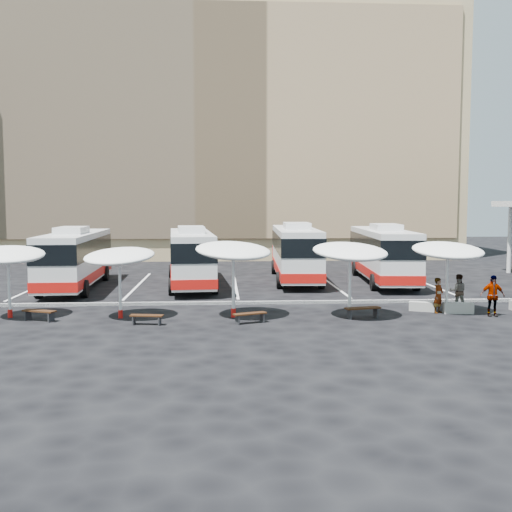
{
  "coord_description": "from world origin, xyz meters",
  "views": [
    {
      "loc": [
        -0.89,
        -29.05,
        5.01
      ],
      "look_at": [
        1.0,
        3.0,
        2.2
      ],
      "focal_mm": 42.0,
      "sensor_mm": 36.0,
      "label": 1
    }
  ],
  "objects": [
    {
      "name": "bus_0",
      "position": [
        -9.51,
        6.91,
        1.88
      ],
      "size": [
        3.01,
        11.69,
        3.68
      ],
      "rotation": [
        0.0,
        0.0,
        0.04
      ],
      "color": "silver",
      "rests_on": "ground"
    },
    {
      "name": "conc_bench_0",
      "position": [
        8.5,
        -1.89,
        0.22
      ],
      "size": [
        1.2,
        0.81,
        0.43
      ],
      "primitive_type": "cube",
      "rotation": [
        0.0,
        0.0,
        -0.41
      ],
      "color": "gray",
      "rests_on": "ground"
    },
    {
      "name": "sunshade_1",
      "position": [
        -5.31,
        -2.81,
        2.72
      ],
      "size": [
        3.83,
        3.86,
        3.2
      ],
      "rotation": [
        0.0,
        0.0,
        -0.3
      ],
      "color": "silver",
      "rests_on": "ground"
    },
    {
      "name": "bay_lines",
      "position": [
        0.0,
        8.0,
        0.01
      ],
      "size": [
        24.15,
        12.0,
        0.01
      ],
      "color": "white",
      "rests_on": "ground"
    },
    {
      "name": "wood_bench_3",
      "position": [
        5.31,
        -3.48,
        0.37
      ],
      "size": [
        1.64,
        0.76,
        0.49
      ],
      "rotation": [
        0.0,
        0.0,
        0.22
      ],
      "color": "black",
      "rests_on": "ground"
    },
    {
      "name": "sandstone_building",
      "position": [
        0.0,
        31.87,
        12.63
      ],
      "size": [
        42.0,
        18.25,
        29.6
      ],
      "color": "tan",
      "rests_on": "ground"
    },
    {
      "name": "sunshade_0",
      "position": [
        -10.19,
        -2.44,
        2.78
      ],
      "size": [
        3.9,
        3.92,
        3.27
      ],
      "rotation": [
        0.0,
        0.0,
        0.29
      ],
      "color": "silver",
      "rests_on": "ground"
    },
    {
      "name": "wood_bench_2",
      "position": [
        0.31,
        -4.29,
        0.34
      ],
      "size": [
        1.47,
        0.89,
        0.44
      ],
      "rotation": [
        0.0,
        0.0,
        0.38
      ],
      "color": "black",
      "rests_on": "ground"
    },
    {
      "name": "bus_2",
      "position": [
        3.98,
        9.81,
        1.95
      ],
      "size": [
        3.2,
        12.12,
        3.81
      ],
      "rotation": [
        0.0,
        0.0,
        -0.05
      ],
      "color": "silver",
      "rests_on": "ground"
    },
    {
      "name": "sunshade_3",
      "position": [
        4.75,
        -3.31,
        2.91
      ],
      "size": [
        3.94,
        3.97,
        3.43
      ],
      "rotation": [
        0.0,
        0.0,
        0.23
      ],
      "color": "silver",
      "rests_on": "ground"
    },
    {
      "name": "curb_divider",
      "position": [
        0.0,
        0.5,
        0.07
      ],
      "size": [
        34.0,
        0.25,
        0.15
      ],
      "primitive_type": "cube",
      "color": "black",
      "rests_on": "ground"
    },
    {
      "name": "wood_bench_0",
      "position": [
        -8.67,
        -3.26,
        0.36
      ],
      "size": [
        1.55,
        0.96,
        0.46
      ],
      "rotation": [
        0.0,
        0.0,
        -0.4
      ],
      "color": "black",
      "rests_on": "ground"
    },
    {
      "name": "ground",
      "position": [
        0.0,
        0.0,
        0.0
      ],
      "size": [
        120.0,
        120.0,
        0.0
      ],
      "primitive_type": "plane",
      "color": "black",
      "rests_on": "ground"
    },
    {
      "name": "passenger_0",
      "position": [
        9.08,
        -2.43,
        0.81
      ],
      "size": [
        0.71,
        0.68,
        1.63
      ],
      "primitive_type": "imported",
      "rotation": [
        0.0,
        0.0,
        0.69
      ],
      "color": "black",
      "rests_on": "ground"
    },
    {
      "name": "wood_bench_1",
      "position": [
        -3.97,
        -4.37,
        0.32
      ],
      "size": [
        1.41,
        0.57,
        0.42
      ],
      "rotation": [
        0.0,
        0.0,
        -0.16
      ],
      "color": "black",
      "rests_on": "ground"
    },
    {
      "name": "conc_bench_1",
      "position": [
        9.96,
        -2.57,
        0.25
      ],
      "size": [
        1.36,
        0.6,
        0.5
      ],
      "primitive_type": "cube",
      "rotation": [
        0.0,
        0.0,
        -0.12
      ],
      "color": "gray",
      "rests_on": "ground"
    },
    {
      "name": "bus_1",
      "position": [
        -2.73,
        7.62,
        1.88
      ],
      "size": [
        3.4,
        11.74,
        3.68
      ],
      "rotation": [
        0.0,
        0.0,
        0.08
      ],
      "color": "silver",
      "rests_on": "ground"
    },
    {
      "name": "sunshade_2",
      "position": [
        -0.35,
        -2.9,
        2.94
      ],
      "size": [
        4.32,
        4.35,
        3.47
      ],
      "rotation": [
        0.0,
        0.0,
        0.38
      ],
      "color": "silver",
      "rests_on": "ground"
    },
    {
      "name": "passenger_1",
      "position": [
        10.43,
        -1.38,
        0.83
      ],
      "size": [
        0.94,
        0.81,
        1.66
      ],
      "primitive_type": "imported",
      "rotation": [
        0.0,
        0.0,
        2.88
      ],
      "color": "black",
      "rests_on": "ground"
    },
    {
      "name": "passenger_2",
      "position": [
        11.18,
        -3.34,
        0.92
      ],
      "size": [
        1.12,
        0.55,
        1.85
      ],
      "primitive_type": "imported",
      "rotation": [
        0.0,
        0.0,
        -0.09
      ],
      "color": "black",
      "rests_on": "ground"
    },
    {
      "name": "bus_3",
      "position": [
        9.44,
        8.55,
        1.92
      ],
      "size": [
        3.43,
        12.0,
        3.76
      ],
      "rotation": [
        0.0,
        0.0,
        -0.08
      ],
      "color": "silver",
      "rests_on": "ground"
    },
    {
      "name": "sunshade_4",
      "position": [
        9.5,
        -2.31,
        2.86
      ],
      "size": [
        3.47,
        3.51,
        3.37
      ],
      "rotation": [
        0.0,
        0.0,
        0.08
      ],
      "color": "silver",
      "rests_on": "ground"
    }
  ]
}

